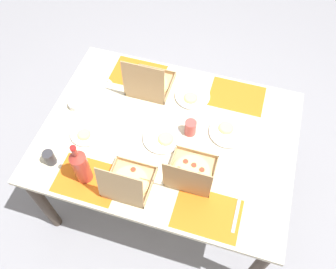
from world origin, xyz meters
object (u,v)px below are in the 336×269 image
at_px(soda_bottle, 81,166).
at_px(cup_red, 190,128).
at_px(plate_far_right, 163,138).
at_px(condiment_bowl, 75,104).
at_px(pizza_box_corner_right, 128,183).
at_px(plate_near_left, 228,132).
at_px(plate_far_left, 192,96).
at_px(plate_near_right, 87,133).
at_px(pizza_box_center, 149,84).
at_px(pizza_box_edge_far, 191,173).
at_px(cup_clear_right, 50,158).

xyz_separation_m(soda_bottle, cup_red, (-0.49, -0.47, -0.08)).
height_order(plate_far_right, condiment_bowl, condiment_bowl).
xyz_separation_m(pizza_box_corner_right, plate_near_left, (-0.46, -0.52, -0.04)).
xyz_separation_m(plate_far_left, soda_bottle, (0.44, 0.75, 0.12)).
height_order(pizza_box_corner_right, soda_bottle, soda_bottle).
xyz_separation_m(plate_far_left, plate_far_right, (0.09, 0.37, 0.00)).
bearing_deg(cup_red, plate_near_right, 17.76).
relative_size(pizza_box_center, plate_far_right, 1.31).
bearing_deg(cup_red, plate_near_left, -163.53).
bearing_deg(plate_near_right, pizza_box_edge_far, 171.83).
relative_size(pizza_box_corner_right, plate_near_right, 1.41).
bearing_deg(plate_near_right, pizza_box_corner_right, 145.05).
xyz_separation_m(plate_far_right, cup_red, (-0.15, -0.09, 0.04)).
relative_size(pizza_box_edge_far, soda_bottle, 0.92).
bearing_deg(pizza_box_center, cup_clear_right, 62.12).
relative_size(plate_far_left, soda_bottle, 0.71).
height_order(plate_near_left, cup_red, cup_red).
distance_m(plate_near_right, condiment_bowl, 0.24).
bearing_deg(plate_far_right, pizza_box_edge_far, 138.77).
bearing_deg(pizza_box_center, soda_bottle, 79.14).
distance_m(pizza_box_center, plate_far_right, 0.42).
xyz_separation_m(plate_far_left, cup_red, (-0.06, 0.28, 0.04)).
xyz_separation_m(pizza_box_edge_far, plate_near_right, (0.69, -0.10, -0.04)).
relative_size(soda_bottle, condiment_bowl, 3.69).
bearing_deg(plate_far_left, cup_clear_right, 46.93).
bearing_deg(pizza_box_center, plate_far_right, 119.60).
bearing_deg(plate_near_left, soda_bottle, 36.71).
bearing_deg(pizza_box_edge_far, plate_near_left, -111.67).
bearing_deg(cup_red, condiment_bowl, 1.25).
bearing_deg(condiment_bowl, plate_far_right, 172.95).
bearing_deg(cup_red, pizza_box_corner_right, 62.58).
bearing_deg(plate_near_left, plate_near_right, 17.42).
relative_size(plate_far_left, plate_near_left, 0.99).
relative_size(pizza_box_center, condiment_bowl, 3.56).
bearing_deg(plate_far_left, condiment_bowl, 22.57).
relative_size(pizza_box_edge_far, plate_near_right, 1.45).
bearing_deg(plate_far_left, pizza_box_center, 2.07).
xyz_separation_m(pizza_box_edge_far, plate_far_right, (0.23, -0.20, -0.04)).
distance_m(cup_red, condiment_bowl, 0.77).
bearing_deg(pizza_box_center, pizza_box_corner_right, 99.20).
xyz_separation_m(plate_far_left, cup_clear_right, (0.67, 0.71, 0.04)).
distance_m(plate_far_right, cup_clear_right, 0.67).
xyz_separation_m(pizza_box_corner_right, pizza_box_center, (0.12, -0.72, 0.00)).
distance_m(pizza_box_corner_right, pizza_box_center, 0.73).
relative_size(plate_near_right, plate_far_right, 0.86).
distance_m(plate_far_left, cup_clear_right, 0.98).
relative_size(pizza_box_corner_right, condiment_bowl, 3.27).
height_order(plate_far_left, soda_bottle, soda_bottle).
relative_size(pizza_box_edge_far, plate_near_left, 1.27).
bearing_deg(plate_far_right, cup_clear_right, 30.74).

